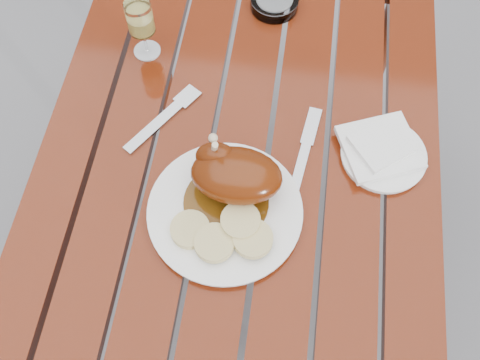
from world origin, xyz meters
name	(u,v)px	position (x,y,z in m)	size (l,w,h in m)	color
ground	(241,255)	(0.00, 0.00, 0.00)	(60.00, 60.00, 0.00)	slate
table	(242,208)	(0.00, 0.00, 0.38)	(0.80, 1.20, 0.75)	maroon
dinner_plate	(225,212)	(-0.01, -0.18, 0.76)	(0.29, 0.29, 0.02)	white
roast_duck	(233,174)	(0.00, -0.13, 0.81)	(0.18, 0.17, 0.12)	#502D09
bread_dumplings	(224,233)	(0.00, -0.23, 0.78)	(0.19, 0.12, 0.03)	#DAC985
wine_glass	(142,29)	(-0.24, 0.18, 0.82)	(0.06, 0.06, 0.14)	#E1D266
side_plate	(383,155)	(0.29, -0.02, 0.76)	(0.17, 0.17, 0.01)	white
napkin	(380,147)	(0.28, -0.01, 0.77)	(0.14, 0.13, 0.01)	white
ashtray	(274,2)	(0.03, 0.36, 0.76)	(0.11, 0.11, 0.03)	#B2B7BC
fork	(159,122)	(-0.17, 0.00, 0.75)	(0.02, 0.19, 0.01)	gray
knife	(301,163)	(0.13, -0.06, 0.75)	(0.02, 0.20, 0.01)	gray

